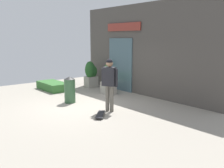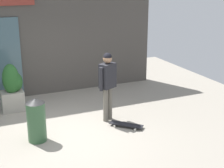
{
  "view_description": "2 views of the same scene",
  "coord_description": "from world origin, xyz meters",
  "px_view_note": "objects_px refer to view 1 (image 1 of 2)",
  "views": [
    {
      "loc": [
        7.65,
        -5.04,
        2.46
      ],
      "look_at": [
        1.26,
        0.25,
        0.96
      ],
      "focal_mm": 40.9,
      "sensor_mm": 36.0,
      "label": 1
    },
    {
      "loc": [
        -2.02,
        -7.16,
        3.55
      ],
      "look_at": [
        1.26,
        0.25,
        0.96
      ],
      "focal_mm": 53.89,
      "sensor_mm": 36.0,
      "label": 2
    }
  ],
  "objects_px": {
    "planter_box_right": "(109,79)",
    "trash_bin": "(70,90)",
    "skateboard": "(100,114)",
    "skateboarder": "(109,79)",
    "planter_box_left": "(91,74)"
  },
  "relations": [
    {
      "from": "planter_box_right",
      "to": "trash_bin",
      "type": "bearing_deg",
      "value": -84.12
    },
    {
      "from": "planter_box_right",
      "to": "skateboard",
      "type": "bearing_deg",
      "value": -43.71
    },
    {
      "from": "skateboard",
      "to": "planter_box_right",
      "type": "distance_m",
      "value": 3.34
    },
    {
      "from": "skateboarder",
      "to": "trash_bin",
      "type": "bearing_deg",
      "value": -105.2
    },
    {
      "from": "trash_bin",
      "to": "planter_box_left",
      "type": "bearing_deg",
      "value": 129.91
    },
    {
      "from": "skateboarder",
      "to": "planter_box_left",
      "type": "height_order",
      "value": "skateboarder"
    },
    {
      "from": "skateboarder",
      "to": "planter_box_right",
      "type": "bearing_deg",
      "value": -155.91
    },
    {
      "from": "planter_box_right",
      "to": "trash_bin",
      "type": "distance_m",
      "value": 2.12
    },
    {
      "from": "skateboard",
      "to": "trash_bin",
      "type": "xyz_separation_m",
      "value": [
        -2.16,
        0.17,
        0.45
      ]
    },
    {
      "from": "skateboarder",
      "to": "skateboard",
      "type": "bearing_deg",
      "value": -4.64
    },
    {
      "from": "skateboarder",
      "to": "planter_box_left",
      "type": "relative_size",
      "value": 1.34
    },
    {
      "from": "skateboarder",
      "to": "skateboard",
      "type": "distance_m",
      "value": 1.22
    },
    {
      "from": "skateboard",
      "to": "planter_box_right",
      "type": "xyz_separation_m",
      "value": [
        -2.38,
        2.27,
        0.61
      ]
    },
    {
      "from": "planter_box_right",
      "to": "trash_bin",
      "type": "xyz_separation_m",
      "value": [
        0.22,
        -2.1,
        -0.16
      ]
    },
    {
      "from": "planter_box_left",
      "to": "trash_bin",
      "type": "xyz_separation_m",
      "value": [
        2.02,
        -2.42,
        -0.19
      ]
    }
  ]
}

